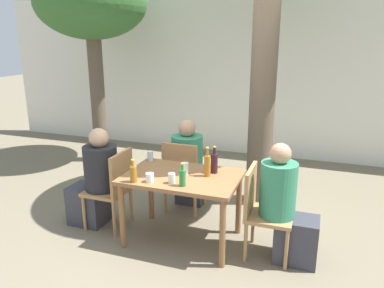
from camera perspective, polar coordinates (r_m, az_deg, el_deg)
name	(u,v)px	position (r m, az deg, el deg)	size (l,w,h in m)	color
ground_plane	(183,239)	(4.15, -1.43, -14.28)	(30.00, 30.00, 0.00)	#706651
cafe_building_wall	(249,77)	(6.78, 8.63, 10.04)	(10.00, 0.08, 2.80)	white
tree_far	(91,6)	(6.47, -15.09, 19.69)	(1.76, 1.76, 3.18)	brown
dining_table_front	(182,184)	(3.86, -1.50, -6.13)	(1.17, 0.80, 0.73)	brown
patio_chair_0	(113,185)	(4.25, -11.88, -6.19)	(0.44, 0.44, 0.90)	#A87A4C
patio_chair_1	(261,207)	(3.72, 10.50, -9.44)	(0.44, 0.44, 0.90)	#A87A4C
patio_chair_2	(183,173)	(4.54, -1.39, -4.40)	(0.44, 0.44, 0.90)	#A87A4C
person_seated_0	(95,182)	(4.37, -14.53, -5.64)	(0.59, 0.37, 1.15)	#383842
person_seated_1	(286,210)	(3.70, 14.17, -9.70)	(0.57, 0.34, 1.17)	#383842
person_seated_2	(190,166)	(4.74, -0.38, -3.43)	(0.39, 0.59, 1.13)	#383842
wine_bottle_0	(214,163)	(3.86, 3.41, -2.84)	(0.07, 0.07, 0.29)	#331923
green_bottle_1	(182,177)	(3.53, -1.46, -5.08)	(0.06, 0.06, 0.23)	#287A38
amber_bottle_2	(133,173)	(3.67, -8.93, -4.44)	(0.07, 0.07, 0.23)	#9E661E
amber_bottle_3	(207,165)	(3.77, 2.34, -3.22)	(0.06, 0.06, 0.31)	#9E661E
drinking_glass_0	(172,178)	(3.61, -3.11, -5.24)	(0.07, 0.07, 0.10)	silver
drinking_glass_1	(185,168)	(3.84, -1.05, -3.74)	(0.07, 0.07, 0.12)	white
drinking_glass_2	(150,156)	(4.27, -6.39, -1.83)	(0.07, 0.07, 0.11)	silver
drinking_glass_3	(150,178)	(3.67, -6.44, -5.11)	(0.08, 0.08, 0.09)	white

